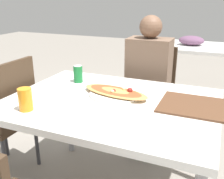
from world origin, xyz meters
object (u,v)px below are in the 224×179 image
chair_side_left (7,114)px  soda_can (78,74)px  dining_table (111,110)px  person_seated (148,77)px  drink_glass (25,99)px  pizza_main (115,92)px  chair_far_seated (151,93)px

chair_side_left → soda_can: 0.60m
dining_table → soda_can: size_ratio=10.09×
person_seated → drink_glass: size_ratio=9.42×
pizza_main → drink_glass: (-0.37, -0.41, 0.05)m
pizza_main → drink_glass: 0.55m
chair_side_left → pizza_main: bearing=-80.4°
chair_side_left → drink_glass: bearing=-121.9°
dining_table → chair_side_left: 0.83m
chair_far_seated → pizza_main: (-0.05, -0.72, 0.24)m
dining_table → soda_can: (-0.36, 0.24, 0.13)m
chair_far_seated → person_seated: (-0.00, -0.12, 0.18)m
dining_table → soda_can: bearing=147.0°
person_seated → chair_far_seated: bearing=-90.0°
dining_table → drink_glass: 0.51m
soda_can → drink_glass: (-0.01, -0.55, 0.00)m
dining_table → pizza_main: bearing=95.7°
pizza_main → dining_table: bearing=-84.3°
dining_table → drink_glass: (-0.38, -0.32, 0.13)m
chair_far_seated → drink_glass: 1.24m
person_seated → soda_can: bearing=48.1°
dining_table → person_seated: person_seated is taller
chair_side_left → pizza_main: (0.81, 0.14, 0.24)m
chair_side_left → person_seated: bearing=-49.5°
drink_glass → chair_far_seated: bearing=69.5°
soda_can → drink_glass: bearing=-91.4°
drink_glass → person_seated: bearing=67.4°
dining_table → person_seated: 0.69m
pizza_main → soda_can: 0.39m
person_seated → soda_can: (-0.41, -0.45, 0.10)m
pizza_main → drink_glass: size_ratio=3.82×
person_seated → soda_can: size_ratio=9.64×
person_seated → drink_glass: bearing=67.4°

